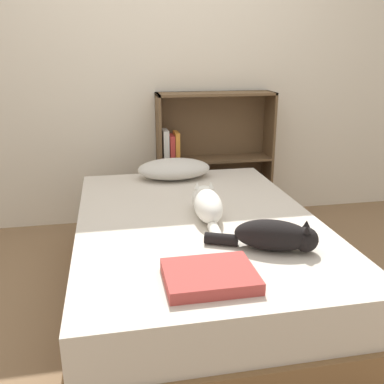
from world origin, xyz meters
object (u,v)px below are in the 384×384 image
cat_light (207,204)px  bookshelf (210,156)px  pillow (174,169)px  cat_dark (275,236)px  bed (197,260)px

cat_light → bookshelf: bearing=-9.8°
pillow → cat_dark: 1.27m
cat_dark → bed: bearing=143.7°
cat_dark → bookshelf: bookshelf is taller
pillow → cat_light: cat_light is taller
cat_light → bookshelf: (0.31, 1.26, -0.04)m
bookshelf → pillow: bearing=-128.6°
pillow → bookshelf: bearing=51.4°
bed → pillow: (-0.01, 0.78, 0.33)m
bed → pillow: pillow is taller
cat_light → cat_dark: bearing=-150.3°
bed → bookshelf: bookshelf is taller
cat_dark → bookshelf: 1.71m
bed → cat_light: 0.34m
bed → bookshelf: (0.37, 1.25, 0.30)m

